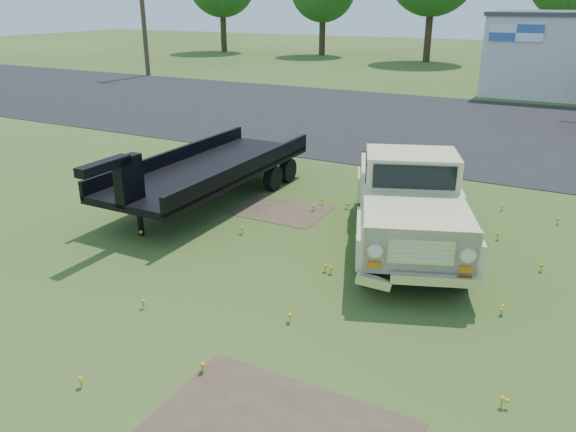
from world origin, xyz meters
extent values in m
plane|color=#2D4A17|center=(0.00, 0.00, 0.00)|extent=(140.00, 140.00, 0.00)
cube|color=black|center=(0.00, 15.00, 0.00)|extent=(90.00, 14.00, 0.02)
cube|color=#443324|center=(-2.00, 3.50, 0.00)|extent=(2.20, 1.60, 0.01)
cube|color=white|center=(0.50, 22.95, 3.20)|extent=(2.50, 0.08, 0.80)
cylinder|color=#4B3022|center=(-22.00, 22.00, 4.50)|extent=(0.30, 0.30, 9.00)
cylinder|color=#3C2B1B|center=(-28.00, 40.00, 1.80)|extent=(0.56, 0.56, 3.60)
cylinder|color=#3C2B1B|center=(-18.00, 41.00, 1.62)|extent=(0.56, 0.56, 3.24)
cylinder|color=#3C2B1B|center=(-8.00, 39.50, 1.98)|extent=(0.56, 0.56, 3.96)
cylinder|color=#3C2B1B|center=(2.00, 40.50, 1.89)|extent=(0.56, 0.56, 3.78)
camera|label=1|loc=(3.99, -7.45, 4.66)|focal=35.00mm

